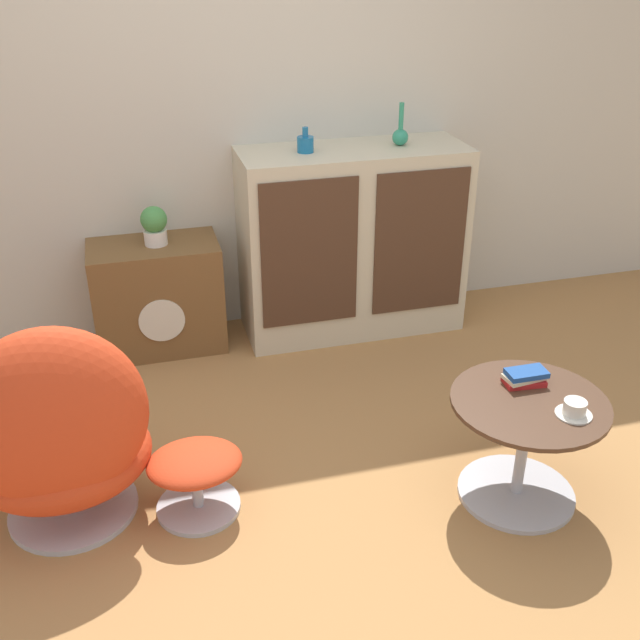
# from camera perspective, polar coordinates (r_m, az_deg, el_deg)

# --- Properties ---
(ground_plane) EXTENTS (12.00, 12.00, 0.00)m
(ground_plane) POSITION_cam_1_polar(r_m,az_deg,el_deg) (2.97, -0.87, -14.85)
(ground_plane) COLOR #A87542
(wall_back) EXTENTS (6.40, 0.06, 2.60)m
(wall_back) POSITION_cam_1_polar(r_m,az_deg,el_deg) (3.94, -7.58, 17.22)
(wall_back) COLOR beige
(wall_back) RESTS_ON ground_plane
(sideboard) EXTENTS (1.18, 0.46, 1.01)m
(sideboard) POSITION_cam_1_polar(r_m,az_deg,el_deg) (4.05, 2.48, 6.00)
(sideboard) COLOR beige
(sideboard) RESTS_ON ground_plane
(tv_console) EXTENTS (0.66, 0.38, 0.58)m
(tv_console) POSITION_cam_1_polar(r_m,az_deg,el_deg) (4.01, -12.24, 1.76)
(tv_console) COLOR brown
(tv_console) RESTS_ON ground_plane
(egg_chair) EXTENTS (0.68, 0.63, 0.86)m
(egg_chair) POSITION_cam_1_polar(r_m,az_deg,el_deg) (2.87, -19.27, -8.56)
(egg_chair) COLOR #B7B7BC
(egg_chair) RESTS_ON ground_plane
(ottoman) EXTENTS (0.36, 0.32, 0.27)m
(ottoman) POSITION_cam_1_polar(r_m,az_deg,el_deg) (2.92, -9.48, -11.28)
(ottoman) COLOR #B7B7BC
(ottoman) RESTS_ON ground_plane
(coffee_table) EXTENTS (0.59, 0.59, 0.45)m
(coffee_table) POSITION_cam_1_polar(r_m,az_deg,el_deg) (3.00, 15.26, -8.87)
(coffee_table) COLOR #B7B7BC
(coffee_table) RESTS_ON ground_plane
(vase_leftmost) EXTENTS (0.08, 0.08, 0.12)m
(vase_leftmost) POSITION_cam_1_polar(r_m,az_deg,el_deg) (3.82, -1.12, 13.29)
(vase_leftmost) COLOR #196699
(vase_leftmost) RESTS_ON sideboard
(vase_inner_left) EXTENTS (0.08, 0.08, 0.22)m
(vase_inner_left) POSITION_cam_1_polar(r_m,az_deg,el_deg) (3.96, 6.14, 13.87)
(vase_inner_left) COLOR #2D8E6B
(vase_inner_left) RESTS_ON sideboard
(potted_plant) EXTENTS (0.13, 0.13, 0.20)m
(potted_plant) POSITION_cam_1_polar(r_m,az_deg,el_deg) (3.86, -12.51, 7.09)
(potted_plant) COLOR silver
(potted_plant) RESTS_ON tv_console
(teacup) EXTENTS (0.13, 0.13, 0.06)m
(teacup) POSITION_cam_1_polar(r_m,az_deg,el_deg) (2.85, 18.81, -6.47)
(teacup) COLOR silver
(teacup) RESTS_ON coffee_table
(book_stack) EXTENTS (0.16, 0.10, 0.06)m
(book_stack) POSITION_cam_1_polar(r_m,az_deg,el_deg) (2.98, 15.35, -4.22)
(book_stack) COLOR red
(book_stack) RESTS_ON coffee_table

